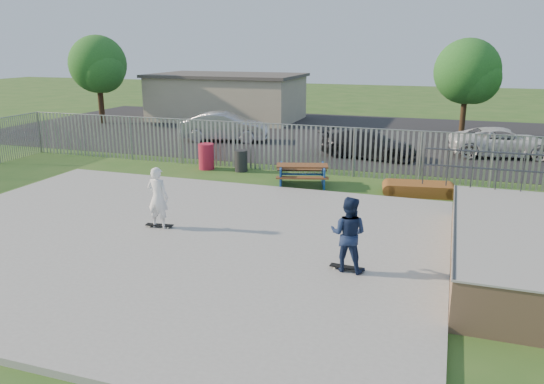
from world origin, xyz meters
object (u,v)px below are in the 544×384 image
(skater_navy, at_px, (348,234))
(tree_left, at_px, (98,64))
(picnic_table, at_px, (302,175))
(tree_mid, at_px, (467,72))
(funbox, at_px, (419,189))
(trash_bin_grey, at_px, (241,161))
(skater_white, at_px, (158,198))
(car_dark, at_px, (368,144))
(trash_bin_red, at_px, (206,156))
(car_white, at_px, (503,142))
(car_silver, at_px, (225,127))

(skater_navy, bearing_deg, tree_left, -38.32)
(picnic_table, xyz_separation_m, tree_mid, (5.78, 13.08, 3.33))
(picnic_table, height_order, funbox, picnic_table)
(trash_bin_grey, xyz_separation_m, skater_white, (0.61, -7.77, 0.58))
(trash_bin_grey, distance_m, car_dark, 6.48)
(trash_bin_red, xyz_separation_m, car_white, (12.27, 6.94, 0.15))
(car_white, bearing_deg, car_silver, 82.37)
(car_silver, distance_m, tree_left, 11.75)
(skater_navy, bearing_deg, car_white, -100.97)
(trash_bin_grey, height_order, skater_navy, skater_navy)
(car_white, bearing_deg, car_dark, 102.01)
(trash_bin_red, bearing_deg, tree_mid, 48.27)
(funbox, height_order, tree_mid, tree_mid)
(tree_left, distance_m, skater_white, 23.42)
(car_silver, bearing_deg, skater_navy, -159.31)
(car_silver, bearing_deg, tree_mid, -79.02)
(car_silver, bearing_deg, funbox, -137.16)
(picnic_table, relative_size, car_silver, 0.48)
(picnic_table, xyz_separation_m, skater_white, (-2.47, -6.30, 0.62))
(tree_mid, bearing_deg, funbox, -96.51)
(car_dark, xyz_separation_m, car_white, (6.03, 2.37, 0.02))
(tree_mid, distance_m, skater_navy, 20.95)
(car_white, distance_m, tree_mid, 5.94)
(trash_bin_red, height_order, skater_navy, skater_navy)
(trash_bin_grey, height_order, skater_white, skater_white)
(car_white, bearing_deg, picnic_table, 128.19)
(car_dark, bearing_deg, car_white, -60.53)
(car_dark, bearing_deg, tree_mid, -22.48)
(trash_bin_red, height_order, trash_bin_grey, trash_bin_red)
(car_silver, height_order, car_dark, car_silver)
(tree_left, xyz_separation_m, tree_mid, (23.11, 1.52, -0.17))
(trash_bin_red, height_order, tree_mid, tree_mid)
(trash_bin_red, xyz_separation_m, trash_bin_grey, (1.58, 0.08, -0.10))
(funbox, bearing_deg, skater_white, -144.77)
(picnic_table, bearing_deg, skater_navy, -83.20)
(picnic_table, relative_size, car_dark, 0.51)
(car_dark, bearing_deg, tree_left, 81.55)
(trash_bin_grey, distance_m, car_white, 12.70)
(trash_bin_grey, height_order, car_white, car_white)
(skater_white, bearing_deg, picnic_table, -109.34)
(car_dark, distance_m, car_white, 6.48)
(car_silver, height_order, skater_white, skater_white)
(picnic_table, relative_size, tree_mid, 0.41)
(tree_left, bearing_deg, skater_navy, -42.93)
(car_dark, distance_m, tree_left, 19.98)
(car_silver, bearing_deg, skater_white, -175.48)
(picnic_table, height_order, car_white, car_white)
(funbox, xyz_separation_m, skater_white, (-6.77, -6.44, 0.82))
(tree_left, relative_size, skater_navy, 3.30)
(car_dark, relative_size, skater_white, 2.56)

